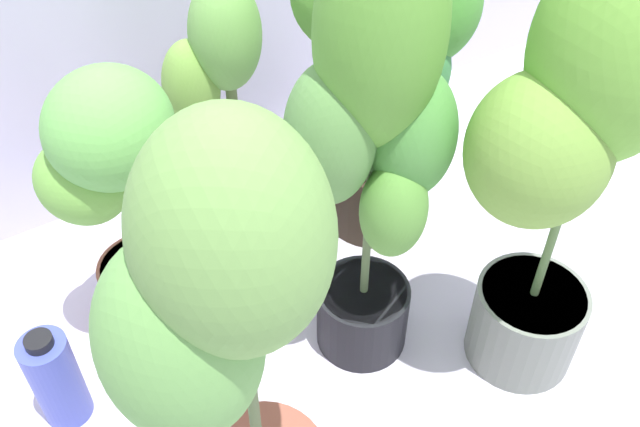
{
  "coord_description": "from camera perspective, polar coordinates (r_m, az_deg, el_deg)",
  "views": [
    {
      "loc": [
        -0.57,
        -0.69,
        1.32
      ],
      "look_at": [
        -0.01,
        0.19,
        0.33
      ],
      "focal_mm": 39.06,
      "sensor_mm": 36.0,
      "label": 1
    }
  ],
  "objects": [
    {
      "name": "nutrient_bottle",
      "position": [
        1.53,
        -20.82,
        -12.54
      ],
      "size": [
        0.1,
        0.1,
        0.25
      ],
      "color": "#4856BF",
      "rests_on": "ground"
    },
    {
      "name": "potted_plant_front_left",
      "position": [
        0.97,
        -7.83,
        -10.38
      ],
      "size": [
        0.39,
        0.33,
        0.91
      ],
      "color": "#97503F",
      "rests_on": "ground"
    },
    {
      "name": "potted_plant_center",
      "position": [
        1.24,
        4.51,
        5.85
      ],
      "size": [
        0.39,
        0.28,
        0.99
      ],
      "color": "black",
      "rests_on": "ground"
    },
    {
      "name": "ground_plane",
      "position": [
        1.6,
        4.02,
        -12.52
      ],
      "size": [
        8.0,
        8.0,
        0.0
      ],
      "primitive_type": "plane",
      "color": "silver",
      "rests_on": "ground"
    },
    {
      "name": "potted_plant_front_right",
      "position": [
        1.27,
        19.38,
        4.11
      ],
      "size": [
        0.4,
        0.35,
        0.96
      ],
      "color": "gray",
      "rests_on": "ground"
    },
    {
      "name": "potted_plant_back_center",
      "position": [
        1.67,
        -7.66,
        7.77
      ],
      "size": [
        0.27,
        0.2,
        0.71
      ],
      "color": "#2A2722",
      "rests_on": "ground"
    },
    {
      "name": "potted_plant_back_right",
      "position": [
        1.57,
        5.88,
        16.35
      ],
      "size": [
        0.47,
        0.39,
        1.02
      ],
      "color": "#2D2217",
      "rests_on": "ground"
    },
    {
      "name": "potted_plant_back_left",
      "position": [
        1.44,
        -16.04,
        1.07
      ],
      "size": [
        0.32,
        0.26,
        0.68
      ],
      "color": "#92523C",
      "rests_on": "ground"
    }
  ]
}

